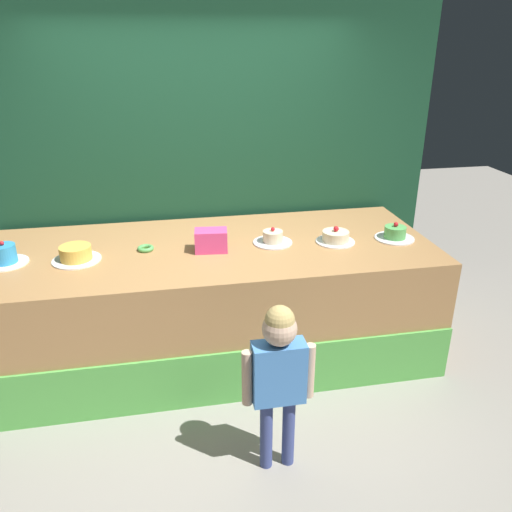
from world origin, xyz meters
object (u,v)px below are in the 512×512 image
(cake_far_left, at_px, (4,256))
(cake_left, at_px, (76,254))
(cake_far_right, at_px, (395,234))
(cake_right, at_px, (336,237))
(pink_box, at_px, (211,240))
(donut, at_px, (146,248))
(cake_center, at_px, (273,238))
(child_figure, at_px, (279,367))

(cake_far_left, bearing_deg, cake_left, -4.45)
(cake_far_right, bearing_deg, cake_right, 177.53)
(cake_far_left, bearing_deg, pink_box, -1.38)
(cake_right, xyz_separation_m, cake_far_right, (0.47, -0.02, 0.00))
(cake_left, bearing_deg, cake_far_right, -0.69)
(pink_box, xyz_separation_m, cake_far_right, (1.40, -0.03, -0.04))
(donut, relative_size, cake_far_right, 0.39)
(cake_left, distance_m, cake_far_right, 2.34)
(cake_center, bearing_deg, cake_far_left, -179.19)
(cake_far_left, height_order, cake_left, cake_far_left)
(pink_box, height_order, cake_left, pink_box)
(pink_box, relative_size, donut, 1.96)
(cake_center, xyz_separation_m, cake_far_right, (0.94, -0.09, 0.00))
(child_figure, height_order, cake_far_left, cake_far_left)
(cake_right, distance_m, cake_far_right, 0.47)
(child_figure, height_order, cake_center, child_figure)
(pink_box, xyz_separation_m, donut, (-0.47, 0.09, -0.06))
(cake_far_left, distance_m, cake_center, 1.87)
(donut, height_order, cake_center, cake_center)
(child_figure, distance_m, cake_center, 1.28)
(child_figure, bearing_deg, pink_box, 101.16)
(cake_center, relative_size, cake_right, 1.00)
(cake_center, bearing_deg, cake_far_right, -5.57)
(child_figure, relative_size, cake_far_right, 3.53)
(cake_center, bearing_deg, donut, 177.94)
(cake_center, height_order, cake_right, cake_right)
(pink_box, relative_size, cake_left, 0.70)
(cake_far_left, bearing_deg, cake_right, -1.09)
(donut, height_order, cake_far_right, cake_far_right)
(child_figure, relative_size, donut, 9.00)
(child_figure, relative_size, cake_left, 3.20)
(cake_center, bearing_deg, pink_box, -172.65)
(pink_box, bearing_deg, cake_far_right, -1.26)
(cake_far_left, bearing_deg, child_figure, -36.38)
(child_figure, relative_size, cake_right, 3.61)
(cake_far_left, distance_m, cake_left, 0.47)
(pink_box, distance_m, donut, 0.48)
(child_figure, distance_m, cake_right, 1.38)
(child_figure, xyz_separation_m, pink_box, (-0.23, 1.17, 0.30))
(cake_right, relative_size, cake_far_right, 0.98)
(donut, distance_m, cake_left, 0.48)
(cake_left, height_order, cake_far_right, cake_far_right)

